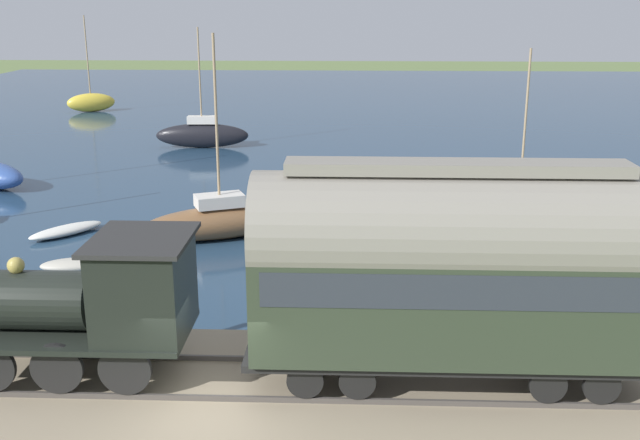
{
  "coord_description": "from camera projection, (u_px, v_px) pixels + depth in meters",
  "views": [
    {
      "loc": [
        -13.47,
        -2.81,
        8.52
      ],
      "look_at": [
        8.47,
        -1.94,
        2.09
      ],
      "focal_mm": 42.0,
      "sensor_mm": 36.0,
      "label": 1
    }
  ],
  "objects": [
    {
      "name": "steam_locomotive",
      "position": [
        89.0,
        298.0,
        15.9
      ],
      "size": [
        2.4,
        5.75,
        3.44
      ],
      "color": "black",
      "rests_on": "rail_embankment"
    },
    {
      "name": "ground_plane",
      "position": [
        210.0,
        431.0,
        15.42
      ],
      "size": [
        200.0,
        200.0,
        0.0
      ],
      "primitive_type": "plane",
      "color": "#607542"
    },
    {
      "name": "sailboat_black",
      "position": [
        202.0,
        134.0,
        45.12
      ],
      "size": [
        1.46,
        5.62,
        7.09
      ],
      "rotation": [
        0.0,
        0.0,
        0.05
      ],
      "color": "black",
      "rests_on": "harbor_water"
    },
    {
      "name": "rowboat_far_out",
      "position": [
        66.0,
        230.0,
        28.32
      ],
      "size": [
        2.85,
        2.62,
        0.36
      ],
      "rotation": [
        0.0,
        0.0,
        0.86
      ],
      "color": "silver",
      "rests_on": "harbor_water"
    },
    {
      "name": "rowboat_off_pier",
      "position": [
        76.0,
        265.0,
        24.55
      ],
      "size": [
        1.33,
        2.44,
        0.41
      ],
      "rotation": [
        0.0,
        0.0,
        0.19
      ],
      "color": "#B7B2A3",
      "rests_on": "harbor_water"
    },
    {
      "name": "sailboat_white",
      "position": [
        519.0,
        198.0,
        31.82
      ],
      "size": [
        1.45,
        3.78,
        6.71
      ],
      "rotation": [
        0.0,
        0.0,
        0.01
      ],
      "color": "white",
      "rests_on": "harbor_water"
    },
    {
      "name": "harbor_water",
      "position": [
        313.0,
        116.0,
        57.61
      ],
      "size": [
        80.0,
        80.0,
        0.01
      ],
      "color": "navy",
      "rests_on": "ground"
    },
    {
      "name": "rail_embankment",
      "position": [
        218.0,
        391.0,
        16.41
      ],
      "size": [
        5.17,
        56.0,
        0.71
      ],
      "color": "gray",
      "rests_on": "ground"
    },
    {
      "name": "rowboat_near_shore",
      "position": [
        415.0,
        285.0,
        22.64
      ],
      "size": [
        2.28,
        2.22,
        0.53
      ],
      "rotation": [
        0.0,
        0.0,
        -0.83
      ],
      "color": "silver",
      "rests_on": "harbor_water"
    },
    {
      "name": "rowboat_mid_harbor",
      "position": [
        529.0,
        261.0,
        24.75
      ],
      "size": [
        1.83,
        2.04,
        0.52
      ],
      "rotation": [
        0.0,
        0.0,
        0.67
      ],
      "color": "silver",
      "rests_on": "harbor_water"
    },
    {
      "name": "sailboat_yellow",
      "position": [
        91.0,
        102.0,
        59.86
      ],
      "size": [
        2.83,
        3.92,
        7.49
      ],
      "rotation": [
        0.0,
        0.0,
        0.46
      ],
      "color": "gold",
      "rests_on": "harbor_water"
    },
    {
      "name": "sailboat_brown",
      "position": [
        220.0,
        220.0,
        27.81
      ],
      "size": [
        3.75,
        6.0,
        7.47
      ],
      "rotation": [
        0.0,
        0.0,
        0.4
      ],
      "color": "brown",
      "rests_on": "harbor_water"
    },
    {
      "name": "passenger_coach",
      "position": [
        452.0,
        265.0,
        15.37
      ],
      "size": [
        2.49,
        8.54,
        4.78
      ],
      "color": "black",
      "rests_on": "rail_embankment"
    }
  ]
}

